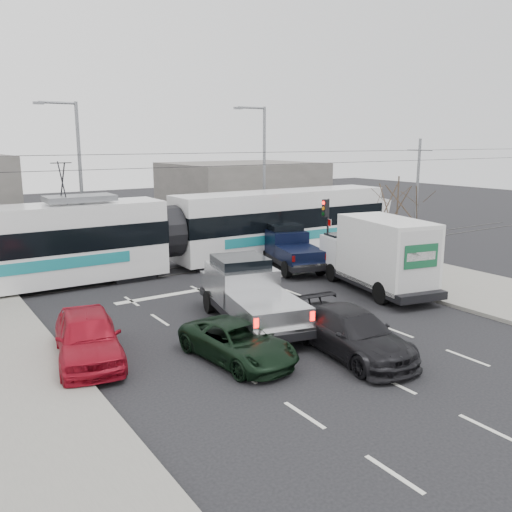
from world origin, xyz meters
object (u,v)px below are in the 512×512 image
street_lamp_near (262,168)px  street_lamp_far (77,172)px  dark_car (353,333)px  silver_pickup (248,292)px  red_car (88,336)px  green_car (238,342)px  navy_pickup (289,247)px  bare_tree (398,204)px  tram (167,233)px  traffic_signal (326,217)px  box_truck (378,255)px

street_lamp_near → street_lamp_far: (-11.50, 2.00, 0.00)m
dark_car → silver_pickup: bearing=110.0°
silver_pickup → red_car: bearing=-163.9°
green_car → dark_car: (3.36, -1.67, 0.13)m
navy_pickup → green_car: size_ratio=1.34×
red_car → dark_car: size_ratio=0.94×
street_lamp_far → bare_tree: bearing=-48.9°
green_car → red_car: (-3.95, 2.59, 0.21)m
street_lamp_near → silver_pickup: street_lamp_near is taller
street_lamp_far → tram: bearing=-63.6°
bare_tree → silver_pickup: 10.31m
silver_pickup → dark_car: size_ratio=1.37×
traffic_signal → green_car: traffic_signal is taller
navy_pickup → traffic_signal: bearing=-8.4°
red_car → silver_pickup: bearing=15.5°
tram → navy_pickup: (5.89, -2.90, -0.92)m
tram → street_lamp_far: bearing=117.3°
traffic_signal → red_car: traffic_signal is taller
dark_car → traffic_signal: bearing=60.2°
silver_pickup → tram: bearing=96.9°
street_lamp_near → red_car: bearing=-139.6°
green_car → dark_car: bearing=-32.4°
street_lamp_near → navy_pickup: street_lamp_near is taller
navy_pickup → red_car: 14.74m
bare_tree → street_lamp_far: 17.97m
tram → green_car: tram is taller
box_truck → red_car: 13.69m
street_lamp_near → bare_tree: bearing=-88.6°
box_truck → bare_tree: bearing=37.9°
street_lamp_far → box_truck: size_ratio=1.24×
green_car → red_car: 4.73m
box_truck → navy_pickup: box_truck is taller
dark_car → street_lamp_far: bearing=105.7°
street_lamp_near → silver_pickup: bearing=-126.2°
bare_tree → silver_pickup: bearing=-170.8°
green_car → dark_car: 3.75m
street_lamp_far → navy_pickup: 12.93m
dark_car → box_truck: bearing=45.4°
green_car → tram: bearing=69.3°
green_car → dark_car: size_ratio=0.86×
red_car → dark_car: bearing=-18.2°
silver_pickup → navy_pickup: (6.81, 6.44, -0.04)m
traffic_signal → green_car: (-11.02, -8.56, -2.13)m
tram → silver_pickup: (-0.93, -9.34, -0.88)m
box_truck → tram: bearing=137.4°
bare_tree → silver_pickup: (-9.85, -1.60, -2.60)m
red_car → street_lamp_near: bearing=52.5°
box_truck → street_lamp_near: bearing=91.9°
traffic_signal → box_truck: traffic_signal is taller
bare_tree → traffic_signal: size_ratio=1.39×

